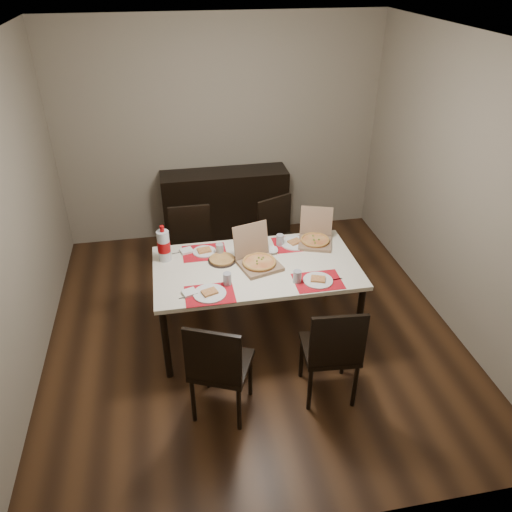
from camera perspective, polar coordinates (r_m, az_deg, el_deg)
name	(u,v)px	position (r m, az deg, el deg)	size (l,w,h in m)	color
ground	(251,328)	(4.91, -0.56, -8.23)	(3.80, 4.00, 0.02)	#402513
room_walls	(241,140)	(4.42, -1.69, 13.13)	(3.84, 4.02, 2.62)	gray
sideboard	(225,207)	(6.15, -3.52, 5.65)	(1.50, 0.40, 0.90)	black
dining_table	(256,272)	(4.45, 0.00, -1.83)	(1.80, 1.00, 0.75)	#F1E6CB
chair_near_left	(218,366)	(3.78, -4.32, -12.41)	(0.55, 0.55, 0.93)	black
chair_near_right	(332,350)	(3.95, 8.71, -10.54)	(0.45, 0.45, 0.93)	black
chair_far_left	(192,248)	(5.19, -7.33, 0.96)	(0.42, 0.42, 0.93)	black
chair_far_right	(280,237)	(5.34, 2.80, 2.16)	(0.55, 0.55, 0.93)	black
setting_near_left	(212,290)	(4.09, -5.07, -3.89)	(0.45, 0.30, 0.11)	red
setting_near_right	(312,279)	(4.22, 6.46, -2.68)	(0.43, 0.30, 0.11)	red
setting_far_left	(206,251)	(4.61, -5.69, 0.58)	(0.50, 0.30, 0.11)	red
setting_far_right	(291,242)	(4.74, 4.05, 1.57)	(0.50, 0.30, 0.11)	red
napkin_loose	(256,263)	(4.43, 0.05, -0.83)	(0.12, 0.11, 0.02)	white
pizza_box_center	(258,260)	(4.40, 0.19, -0.41)	(0.42, 0.45, 0.34)	#83654C
pizza_box_right	(315,238)	(4.77, 6.78, 2.10)	(0.40, 0.42, 0.31)	#83654C
faina_plate	(222,260)	(4.48, -3.91, -0.42)	(0.25, 0.25, 0.03)	black
dip_bowl	(271,251)	(4.60, 1.73, 0.60)	(0.13, 0.13, 0.03)	white
soda_bottle	(164,246)	(4.50, -10.49, 1.17)	(0.12, 0.12, 0.34)	silver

